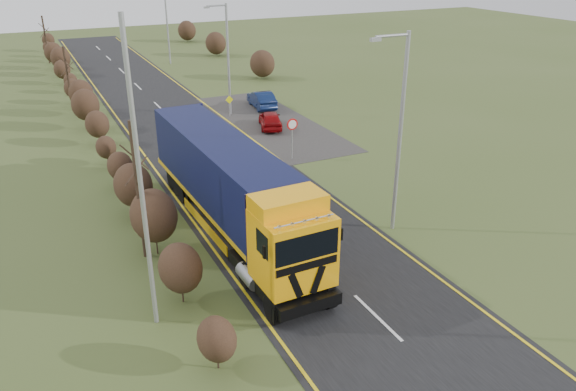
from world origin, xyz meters
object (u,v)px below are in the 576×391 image
(lorry, at_px, (230,184))
(car_red_hatchback, at_px, (270,120))
(speed_sign, at_px, (292,130))
(car_blue_sedan, at_px, (262,100))
(streetlight_near, at_px, (399,127))

(lorry, relative_size, car_red_hatchback, 4.20)
(lorry, bearing_deg, speed_sign, 46.37)
(car_blue_sedan, height_order, speed_sign, speed_sign)
(car_blue_sedan, bearing_deg, streetlight_near, 89.02)
(car_blue_sedan, height_order, streetlight_near, streetlight_near)
(car_red_hatchback, xyz_separation_m, streetlight_near, (-1.43, -17.00, 4.36))
(car_blue_sedan, relative_size, speed_sign, 1.60)
(car_red_hatchback, bearing_deg, speed_sign, 95.67)
(lorry, bearing_deg, car_red_hatchback, 57.93)
(streetlight_near, relative_size, speed_sign, 3.48)
(lorry, distance_m, car_blue_sedan, 21.98)
(car_red_hatchback, relative_size, speed_sign, 1.42)
(lorry, xyz_separation_m, car_blue_sedan, (9.94, 19.52, -1.76))
(car_red_hatchback, xyz_separation_m, car_blue_sedan, (1.65, 5.40, 0.06))
(speed_sign, bearing_deg, streetlight_near, -90.01)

